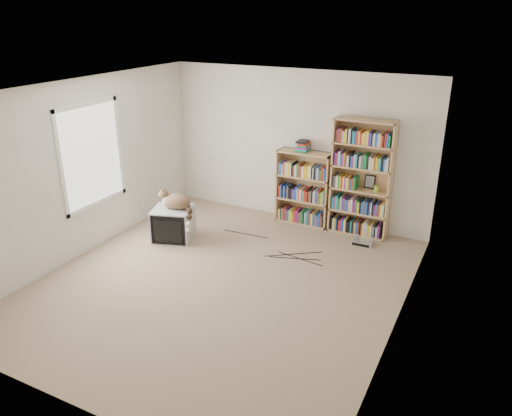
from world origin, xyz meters
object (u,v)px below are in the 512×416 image
at_px(crt_tv, 173,224).
at_px(bookcase_short, 304,191).
at_px(bookcase_tall, 362,181).
at_px(dvd_player, 363,242).
at_px(cat, 178,204).

bearing_deg(crt_tv, bookcase_short, 26.10).
distance_m(bookcase_tall, dvd_player, 0.95).
xyz_separation_m(bookcase_tall, bookcase_short, (-0.95, 0.00, -0.32)).
xyz_separation_m(crt_tv, cat, (0.11, 0.01, 0.34)).
relative_size(bookcase_tall, dvd_player, 5.95).
bearing_deg(bookcase_short, bookcase_tall, -0.08).
bearing_deg(cat, bookcase_short, 34.92).
height_order(bookcase_tall, bookcase_short, bookcase_tall).
relative_size(cat, bookcase_short, 0.56).
height_order(crt_tv, bookcase_tall, bookcase_tall).
relative_size(crt_tv, bookcase_tall, 0.39).
relative_size(crt_tv, bookcase_short, 0.59).
height_order(cat, bookcase_short, bookcase_short).
distance_m(crt_tv, dvd_player, 2.94).
xyz_separation_m(cat, dvd_player, (2.59, 1.12, -0.56)).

